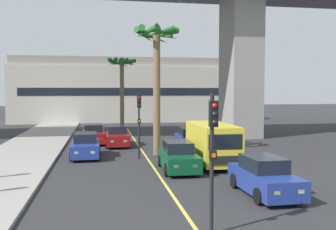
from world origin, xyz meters
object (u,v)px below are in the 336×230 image
traffic_light_median_far (139,116)px  palm_tree_near_median (122,74)px  car_queue_second (190,139)px  palm_tree_mid_median (157,56)px  delivery_van (212,143)px  traffic_light_median_near (213,144)px  car_queue_sixth (94,135)px  car_queue_fifth (86,146)px  car_queue_third (117,137)px  car_queue_front (178,157)px  car_queue_fourth (264,177)px

traffic_light_median_far → palm_tree_near_median: 17.02m
car_queue_second → palm_tree_mid_median: bearing=-143.6°
delivery_van → traffic_light_median_near: traffic_light_median_near is taller
car_queue_sixth → palm_tree_near_median: 10.72m
car_queue_fifth → car_queue_third: bearing=65.3°
car_queue_front → car_queue_sixth: size_ratio=1.00×
delivery_van → palm_tree_mid_median: bearing=122.8°
car_queue_second → delivery_van: 6.14m
car_queue_third → palm_tree_mid_median: size_ratio=0.48×
car_queue_second → palm_tree_near_median: size_ratio=0.54×
car_queue_third → delivery_van: bearing=-59.7°
delivery_van → traffic_light_median_far: bearing=147.0°
car_queue_front → delivery_van: delivery_van is taller
car_queue_second → palm_tree_near_median: (-4.26, 13.15, 5.30)m
car_queue_fifth → car_queue_sixth: size_ratio=0.99×
car_queue_sixth → delivery_van: bearing=-56.5°
car_queue_front → car_queue_second: (2.37, 7.29, 0.00)m
car_queue_second → car_queue_fifth: 7.74m
car_queue_second → palm_tree_near_median: 14.80m
palm_tree_near_median → car_queue_fifth: bearing=-101.6°
car_queue_sixth → palm_tree_mid_median: bearing=-56.0°
car_queue_fourth → traffic_light_median_near: bearing=-130.5°
traffic_light_median_near → traffic_light_median_far: same height
car_queue_third → traffic_light_median_far: (1.12, -6.11, 1.99)m
palm_tree_near_median → palm_tree_mid_median: size_ratio=0.90×
car_queue_fifth → car_queue_sixth: bearing=86.6°
car_queue_fourth → car_queue_second: bearing=90.8°
car_queue_front → car_queue_second: 7.67m
traffic_light_median_near → traffic_light_median_far: bearing=93.9°
car_queue_second → traffic_light_median_near: 16.97m
car_queue_second → delivery_van: (-0.16, -6.11, 0.57)m
car_queue_fourth → car_queue_fifth: (-7.58, 10.37, 0.00)m
car_queue_sixth → palm_tree_near_median: size_ratio=0.54×
car_queue_third → delivery_van: 10.05m
car_queue_front → car_queue_fourth: 5.88m
car_queue_fourth → car_queue_sixth: (-7.20, 16.85, 0.00)m
car_queue_fifth → palm_tree_mid_median: palm_tree_mid_median is taller
car_queue_fourth → car_queue_sixth: same height
car_queue_fifth → traffic_light_median_near: traffic_light_median_near is taller
palm_tree_near_median → palm_tree_mid_median: (1.48, -15.20, 0.53)m
car_queue_front → traffic_light_median_near: 9.50m
car_queue_front → car_queue_sixth: 12.45m
car_queue_third → car_queue_sixth: bearing=137.0°
delivery_van → traffic_light_median_near: bearing=-106.3°
traffic_light_median_far → car_queue_third: bearing=100.4°
car_queue_sixth → traffic_light_median_far: traffic_light_median_far is taller
traffic_light_median_far → palm_tree_near_median: (-0.16, 16.70, 3.31)m
car_queue_fifth → delivery_van: bearing=-28.1°
car_queue_second → delivery_van: size_ratio=0.78×
delivery_van → car_queue_fifth: bearing=151.9°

